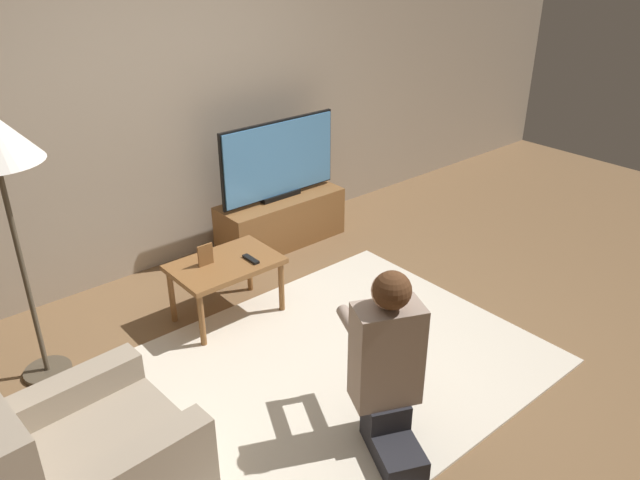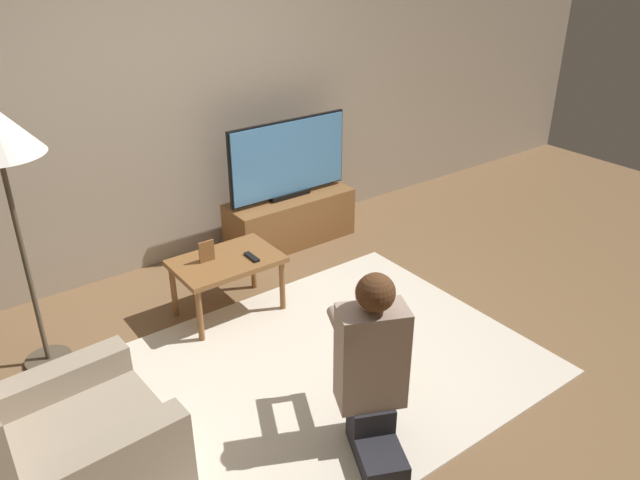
{
  "view_description": "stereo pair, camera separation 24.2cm",
  "coord_description": "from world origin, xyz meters",
  "px_view_note": "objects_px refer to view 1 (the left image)",
  "views": [
    {
      "loc": [
        -1.99,
        -2.3,
        2.44
      ],
      "look_at": [
        0.39,
        0.49,
        0.6
      ],
      "focal_mm": 35.0,
      "sensor_mm": 36.0,
      "label": 1
    },
    {
      "loc": [
        -1.8,
        -2.45,
        2.44
      ],
      "look_at": [
        0.39,
        0.49,
        0.6
      ],
      "focal_mm": 35.0,
      "sensor_mm": 36.0,
      "label": 2
    }
  ],
  "objects_px": {
    "armchair": "(81,475)",
    "person_kneeling": "(387,361)",
    "coffee_table": "(226,269)",
    "tv": "(279,160)"
  },
  "relations": [
    {
      "from": "coffee_table",
      "to": "person_kneeling",
      "type": "height_order",
      "value": "person_kneeling"
    },
    {
      "from": "tv",
      "to": "coffee_table",
      "type": "bearing_deg",
      "value": -145.38
    },
    {
      "from": "coffee_table",
      "to": "armchair",
      "type": "xyz_separation_m",
      "value": [
        -1.41,
        -1.03,
        -0.08
      ]
    },
    {
      "from": "tv",
      "to": "person_kneeling",
      "type": "distance_m",
      "value": 2.42
    },
    {
      "from": "coffee_table",
      "to": "person_kneeling",
      "type": "bearing_deg",
      "value": -90.65
    },
    {
      "from": "tv",
      "to": "coffee_table",
      "type": "distance_m",
      "value": 1.24
    },
    {
      "from": "tv",
      "to": "person_kneeling",
      "type": "relative_size",
      "value": 1.1
    },
    {
      "from": "coffee_table",
      "to": "armchair",
      "type": "height_order",
      "value": "armchair"
    },
    {
      "from": "armchair",
      "to": "person_kneeling",
      "type": "distance_m",
      "value": 1.49
    },
    {
      "from": "armchair",
      "to": "person_kneeling",
      "type": "xyz_separation_m",
      "value": [
        1.39,
        -0.5,
        0.22
      ]
    }
  ]
}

